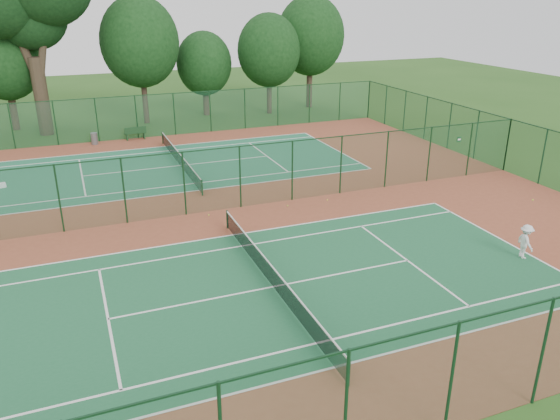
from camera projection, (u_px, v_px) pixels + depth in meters
name	position (u px, v px, depth m)	size (l,w,h in m)	color
ground	(214.00, 211.00, 29.77)	(120.00, 120.00, 0.00)	#285119
red_pad	(214.00, 211.00, 29.77)	(40.00, 36.00, 0.01)	brown
court_near	(273.00, 287.00, 21.99)	(23.77, 10.97, 0.01)	#1D5E38
court_far	(180.00, 166.00, 37.55)	(23.77, 10.97, 0.01)	#216A47
fence_north	(156.00, 115.00, 44.69)	(40.00, 0.09, 3.50)	#1B5236
fence_south	(401.00, 393.00, 13.56)	(40.00, 0.09, 3.50)	#18492C
fence_east	(507.00, 145.00, 35.95)	(0.09, 36.00, 3.50)	#194C2A
fence_divider	(213.00, 180.00, 29.13)	(40.00, 0.09, 3.50)	#164324
tennis_net_near	(273.00, 275.00, 21.79)	(0.10, 12.90, 0.97)	#143821
tennis_net_far	(179.00, 158.00, 37.36)	(0.10, 12.90, 0.97)	#12331A
player_near	(525.00, 241.00, 24.16)	(1.02, 0.58, 1.57)	silver
trash_bin	(94.00, 139.00, 42.72)	(0.51, 0.51, 0.92)	slate
bench	(135.00, 133.00, 44.10)	(1.75, 0.59, 1.06)	#123417
stray_ball_a	(327.00, 200.00, 31.20)	(0.07, 0.07, 0.07)	yellow
stray_ball_b	(288.00, 206.00, 30.35)	(0.07, 0.07, 0.07)	#ADC72E
stray_ball_c	(209.00, 215.00, 29.07)	(0.07, 0.07, 0.07)	#CEEB36
evergreen_row	(151.00, 121.00, 50.91)	(39.00, 5.00, 12.00)	black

